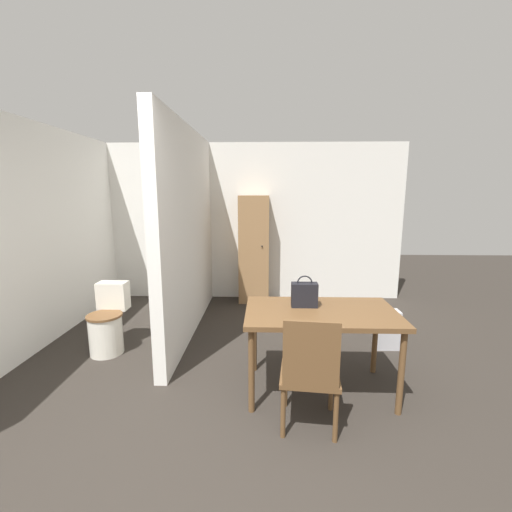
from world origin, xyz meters
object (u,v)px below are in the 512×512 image
at_px(wooden_cabinet, 254,250).
at_px(space_heater, 387,329).
at_px(wooden_chair, 310,371).
at_px(handbag, 304,294).
at_px(dining_table, 321,319).
at_px(toilet, 108,324).

distance_m(wooden_cabinet, space_heater, 2.36).
bearing_deg(wooden_chair, handbag, 94.01).
xyz_separation_m(handbag, wooden_cabinet, (-0.53, 2.42, -0.01)).
distance_m(dining_table, wooden_chair, 0.58).
bearing_deg(wooden_cabinet, wooden_chair, -80.51).
bearing_deg(space_heater, wooden_chair, -126.95).
bearing_deg(wooden_cabinet, toilet, -130.30).
relative_size(dining_table, wooden_chair, 1.44).
xyz_separation_m(wooden_chair, wooden_cabinet, (-0.51, 3.05, 0.37)).
relative_size(wooden_chair, toilet, 1.21).
bearing_deg(space_heater, handbag, -143.49).
distance_m(dining_table, space_heater, 1.32).
xyz_separation_m(toilet, space_heater, (3.10, 0.16, -0.09)).
bearing_deg(dining_table, wooden_chair, -106.26).
distance_m(handbag, space_heater, 1.42).
height_order(handbag, wooden_cabinet, wooden_cabinet).
height_order(wooden_chair, space_heater, wooden_chair).
relative_size(dining_table, space_heater, 2.93).
bearing_deg(space_heater, wooden_cabinet, 133.09).
height_order(wooden_chair, wooden_cabinet, wooden_cabinet).
bearing_deg(toilet, space_heater, 2.97).
distance_m(toilet, space_heater, 3.10).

